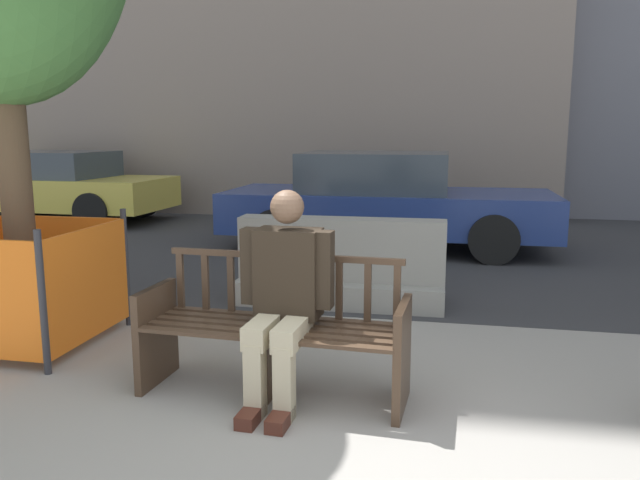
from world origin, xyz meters
The scene contains 7 objects.
street_asphalt centered at (0.00, 8.70, 0.00)m, with size 120.00×12.00×0.01m, color #333335.
street_bench centered at (-0.58, 0.97, 0.40)m, with size 1.71×0.61×0.88m.
seated_person centered at (-0.49, 0.90, 0.69)m, with size 0.59×0.74×1.31m.
jersey_barrier_centre centered at (-0.52, 3.16, 0.34)m, with size 2.01×0.70×0.84m.
construction_fence centered at (-2.78, 1.53, 0.51)m, with size 1.19×1.19×1.02m.
car_taxi_near centered at (-6.76, 7.71, 0.67)m, with size 4.30×2.01×1.29m.
car_sedan_far centered at (-0.40, 6.20, 0.67)m, with size 4.60×1.96×1.37m.
Camera 1 is at (0.47, -2.70, 1.67)m, focal length 35.00 mm.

